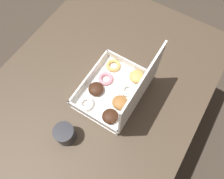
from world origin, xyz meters
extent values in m
plane|color=#42382D|center=(0.00, 0.00, 0.00)|extent=(8.00, 8.00, 0.00)
cube|color=#4C3D2D|center=(0.00, 0.00, 0.72)|extent=(1.22, 0.92, 0.03)
cylinder|color=#4C3D2D|center=(-0.56, -0.41, 0.35)|extent=(0.06, 0.06, 0.70)
cylinder|color=#4C3D2D|center=(-0.56, 0.41, 0.35)|extent=(0.06, 0.06, 0.70)
cube|color=white|center=(0.00, 0.06, 0.74)|extent=(0.32, 0.25, 0.01)
cube|color=white|center=(0.00, -0.06, 0.76)|extent=(0.32, 0.01, 0.04)
cube|color=white|center=(0.00, 0.18, 0.76)|extent=(0.32, 0.01, 0.04)
cube|color=white|center=(-0.16, 0.06, 0.76)|extent=(0.01, 0.25, 0.04)
cube|color=white|center=(0.15, 0.06, 0.76)|extent=(0.01, 0.25, 0.04)
cube|color=white|center=(0.00, 0.19, 0.90)|extent=(0.32, 0.01, 0.24)
torus|color=tan|center=(-0.12, 0.00, 0.75)|extent=(0.07, 0.07, 0.02)
torus|color=pink|center=(-0.04, 0.01, 0.75)|extent=(0.07, 0.07, 0.02)
ellipsoid|color=#381E11|center=(0.03, 0.00, 0.76)|extent=(0.07, 0.07, 0.04)
torus|color=white|center=(0.11, 0.00, 0.75)|extent=(0.07, 0.07, 0.02)
ellipsoid|color=tan|center=(-0.12, 0.13, 0.76)|extent=(0.07, 0.07, 0.03)
torus|color=white|center=(-0.04, 0.12, 0.75)|extent=(0.07, 0.07, 0.02)
ellipsoid|color=#9E6633|center=(0.03, 0.13, 0.76)|extent=(0.07, 0.07, 0.03)
ellipsoid|color=#381E11|center=(0.11, 0.12, 0.76)|extent=(0.07, 0.07, 0.03)
cylinder|color=#232328|center=(0.27, 0.01, 0.77)|extent=(0.08, 0.08, 0.08)
cylinder|color=black|center=(0.27, 0.01, 0.81)|extent=(0.07, 0.07, 0.01)
camera|label=1|loc=(0.35, 0.28, 1.64)|focal=35.00mm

